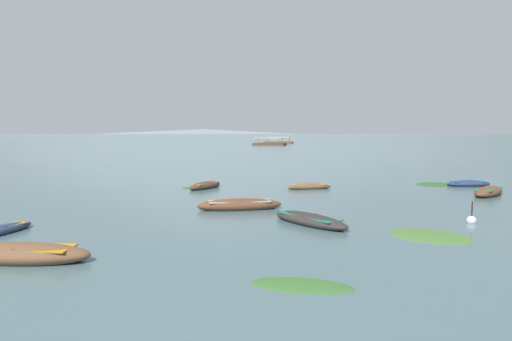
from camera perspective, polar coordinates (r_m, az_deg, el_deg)
The scene contains 20 objects.
ground_plane at distance 1505.71m, azimuth -0.58°, elevation 4.76°, with size 6000.00×6000.00×0.00m, color #476066.
mountain_1 at distance 2268.34m, azimuth -29.39°, elevation 6.64°, with size 743.67×743.67×194.16m, color #56665B.
mountain_2 at distance 2197.12m, azimuth -3.36°, elevation 11.95°, with size 2392.61×2392.61×547.21m, color slate.
mountain_3 at distance 2120.66m, azimuth 19.19°, elevation 7.47°, with size 639.88×639.88×217.38m, color slate.
rowboat_0 at distance 23.98m, azimuth -2.09°, elevation -4.43°, with size 4.70×2.00×0.72m.
rowboat_1 at distance 33.09m, azimuth -6.50°, elevation -1.93°, with size 2.73×3.65×0.61m.
rowboat_2 at distance 33.10m, azimuth 27.53°, elevation -2.41°, with size 3.85×4.12×0.69m.
rowboat_3 at distance 21.04m, azimuth -29.86°, elevation -6.65°, with size 1.74×3.38×0.43m.
rowboat_4 at distance 16.37m, azimuth -27.68°, elevation -9.42°, with size 4.58×1.75×0.72m.
rowboat_5 at distance 20.31m, azimuth 6.87°, elevation -6.28°, with size 3.66×4.31×0.59m.
rowboat_6 at distance 37.83m, azimuth 25.46°, elevation -1.54°, with size 3.44×1.28×0.57m.
rowboat_8 at distance 32.75m, azimuth 6.82°, elevation -2.07°, with size 3.46×1.60×0.49m.
ferry_0 at distance 161.45m, azimuth 2.85°, elevation 3.61°, with size 11.13×5.87×2.54m.
ferry_1 at distance 139.77m, azimuth 1.71°, elevation 3.41°, with size 10.88×7.10×2.54m.
mooring_buoy at distance 22.73m, azimuth 25.78°, elevation -5.75°, with size 0.44×0.44×1.11m.
weed_patch_0 at distance 19.17m, azimuth 21.30°, elevation -7.83°, with size 3.23×2.52×0.14m, color #477033.
weed_patch_1 at distance 33.13m, azimuth -8.16°, elevation -2.27°, with size 1.20×1.61×0.14m, color #2D5628.
weed_patch_2 at distance 12.44m, azimuth 5.86°, elevation -14.43°, with size 2.81×1.29×0.14m, color #38662D.
weed_patch_3 at distance 37.78m, azimuth 21.81°, elevation -1.69°, with size 3.46×2.69×0.14m, color #2D5628.
weed_patch_5 at distance 24.43m, azimuth -2.93°, elevation -4.79°, with size 2.51×1.70×0.14m, color #38662D.
Camera 1 is at (0.25, -5.71, 4.12)m, focal length 31.37 mm.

